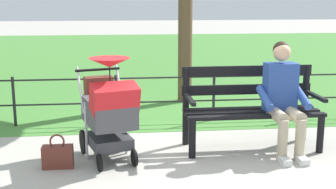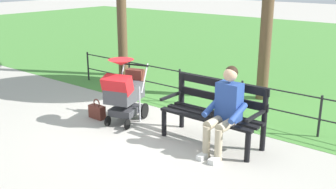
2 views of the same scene
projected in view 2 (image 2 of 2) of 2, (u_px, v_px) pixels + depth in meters
ground_plane at (165, 130)px, 6.74m from camera, size 60.00×60.00×0.00m
grass_lawn at (333, 52)px, 13.28m from camera, size 40.00×16.00×0.01m
park_bench at (215, 109)px, 6.14m from camera, size 1.60×0.61×0.96m
person_on_bench at (225, 108)px, 5.74m from camera, size 0.53×0.74×1.28m
stroller at (124, 90)px, 6.90m from camera, size 0.72×0.98×1.15m
handbag at (97, 111)px, 7.24m from camera, size 0.32×0.14×0.37m
park_fence at (209, 89)px, 7.60m from camera, size 7.08×0.04×0.70m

